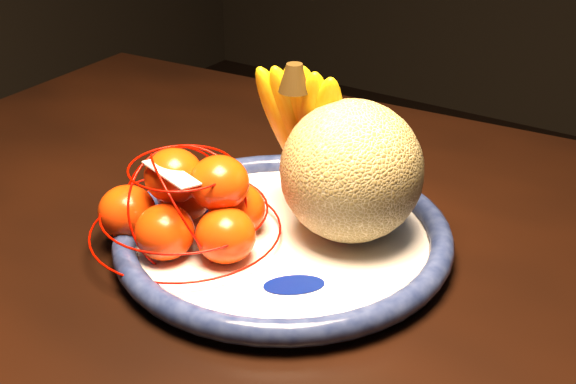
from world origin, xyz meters
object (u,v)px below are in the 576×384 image
Objects in this scene: banana_bunch at (308,128)px; fruit_bowl at (283,236)px; dining_table at (335,284)px; mandarin_bag at (189,207)px; cantaloupe at (351,171)px.

fruit_bowl is at bearing -86.28° from banana_bunch.
banana_bunch is at bearing 160.93° from dining_table.
fruit_bowl reaches higher than dining_table.
dining_table is 0.12m from fruit_bowl.
cantaloupe is at bearing 37.63° from mandarin_bag.
cantaloupe is (0.06, 0.05, 0.08)m from fruit_bowl.
banana_bunch is at bearing 64.42° from mandarin_bag.
mandarin_bag is (-0.09, -0.07, 0.04)m from fruit_bowl.
fruit_bowl is 2.42× the size of cantaloupe.
fruit_bowl is 0.11m from cantaloupe.
banana_bunch is at bearing 102.47° from fruit_bowl.
cantaloupe reaches higher than mandarin_bag.
cantaloupe reaches higher than fruit_bowl.
dining_table is 0.18m from cantaloupe.
cantaloupe is at bearing -36.55° from dining_table.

